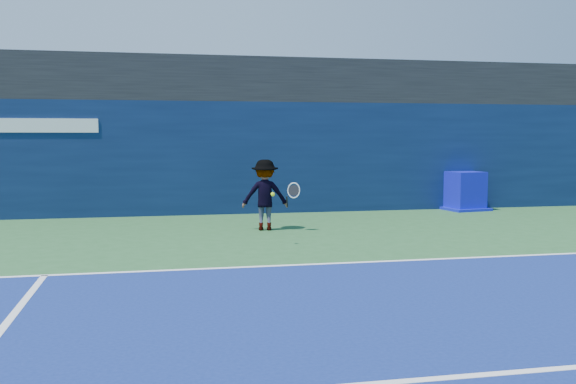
{
  "coord_description": "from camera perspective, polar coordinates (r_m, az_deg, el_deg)",
  "views": [
    {
      "loc": [
        -3.34,
        -6.97,
        2.09
      ],
      "look_at": [
        -0.83,
        5.2,
        1.0
      ],
      "focal_mm": 40.0,
      "sensor_mm": 36.0,
      "label": 1
    }
  ],
  "objects": [
    {
      "name": "ground",
      "position": [
        8.01,
        13.67,
        -10.25
      ],
      "size": [
        80.0,
        80.0,
        0.0
      ],
      "primitive_type": "plane",
      "color": "#285A2D",
      "rests_on": "ground"
    },
    {
      "name": "baseline",
      "position": [
        10.72,
        6.76,
        -6.21
      ],
      "size": [
        24.0,
        0.1,
        0.01
      ],
      "primitive_type": "cube",
      "color": "white",
      "rests_on": "ground"
    },
    {
      "name": "service_line",
      "position": [
        6.34,
        21.67,
        -14.5
      ],
      "size": [
        24.0,
        0.1,
        0.01
      ],
      "primitive_type": "cube",
      "color": "white",
      "rests_on": "ground"
    },
    {
      "name": "stadium_band",
      "position": [
        18.83,
        -1.45,
        9.61
      ],
      "size": [
        36.0,
        3.0,
        1.2
      ],
      "primitive_type": "cube",
      "color": "black",
      "rests_on": "back_wall_assembly"
    },
    {
      "name": "back_wall_assembly",
      "position": [
        17.8,
        -0.87,
        3.11
      ],
      "size": [
        36.0,
        1.03,
        3.0
      ],
      "color": "#0B1A3E",
      "rests_on": "ground"
    },
    {
      "name": "equipment_cart",
      "position": [
        18.83,
        15.39,
        -0.03
      ],
      "size": [
        1.3,
        1.3,
        1.08
      ],
      "color": "#0D0EB6",
      "rests_on": "ground"
    },
    {
      "name": "tennis_player",
      "position": [
        14.22,
        -2.06,
        -0.26
      ],
      "size": [
        1.28,
        0.75,
        1.57
      ],
      "color": "white",
      "rests_on": "ground"
    },
    {
      "name": "tennis_ball",
      "position": [
        12.12,
        -1.36,
        -0.2
      ],
      "size": [
        0.08,
        0.08,
        0.08
      ],
      "color": "#B0D317",
      "rests_on": "ground"
    }
  ]
}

